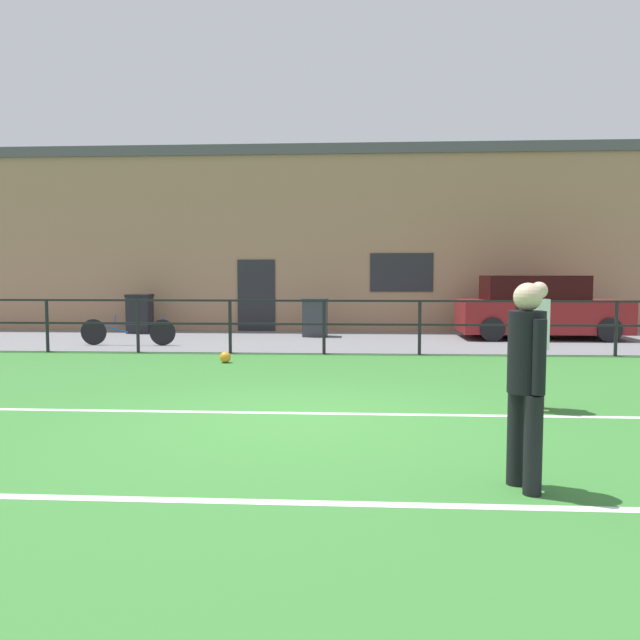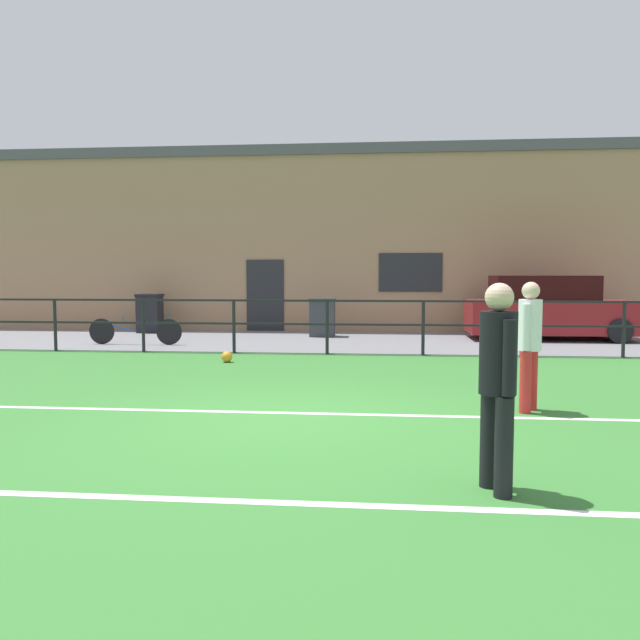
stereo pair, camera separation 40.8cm
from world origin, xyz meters
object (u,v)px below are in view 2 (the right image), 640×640
(player_striker, at_px, (530,338))
(bicycle_parked_1, at_px, (135,331))
(soccer_ball_match, at_px, (227,357))
(trash_bin_1, at_px, (150,313))
(player_goalkeeper, at_px, (498,374))
(parked_car_red, at_px, (548,309))
(trash_bin_0, at_px, (322,317))

(player_striker, relative_size, bicycle_parked_1, 0.71)
(soccer_ball_match, xyz_separation_m, trash_bin_1, (-3.62, 5.57, 0.47))
(player_goalkeeper, xyz_separation_m, player_striker, (0.92, 2.94, -0.02))
(soccer_ball_match, bearing_deg, player_striker, -39.01)
(soccer_ball_match, distance_m, trash_bin_1, 6.66)
(player_goalkeeper, distance_m, trash_bin_1, 14.42)
(parked_car_red, bearing_deg, player_goalkeeper, -106.39)
(player_striker, height_order, trash_bin_1, player_striker)
(player_striker, relative_size, soccer_ball_match, 7.53)
(trash_bin_0, bearing_deg, soccer_ball_match, -105.74)
(player_goalkeeper, distance_m, bicycle_parked_1, 11.53)
(soccer_ball_match, relative_size, trash_bin_0, 0.21)
(soccer_ball_match, relative_size, trash_bin_1, 0.19)
(trash_bin_1, bearing_deg, player_striker, -48.39)
(parked_car_red, xyz_separation_m, trash_bin_0, (-5.81, 0.19, -0.25))
(soccer_ball_match, xyz_separation_m, bicycle_parked_1, (-2.86, 2.60, 0.24))
(soccer_ball_match, height_order, parked_car_red, parked_car_red)
(trash_bin_0, relative_size, trash_bin_1, 0.93)
(parked_car_red, height_order, trash_bin_1, parked_car_red)
(player_goalkeeper, bearing_deg, trash_bin_1, -166.08)
(soccer_ball_match, relative_size, bicycle_parked_1, 0.09)
(parked_car_red, height_order, trash_bin_0, parked_car_red)
(player_goalkeeper, relative_size, bicycle_parked_1, 0.72)
(trash_bin_1, bearing_deg, soccer_ball_match, -56.99)
(trash_bin_0, bearing_deg, parked_car_red, -1.90)
(parked_car_red, bearing_deg, bicycle_parked_1, -168.02)
(trash_bin_1, bearing_deg, trash_bin_0, -7.37)
(player_striker, distance_m, soccer_ball_match, 6.15)
(parked_car_red, relative_size, trash_bin_1, 3.78)
(parked_car_red, xyz_separation_m, bicycle_parked_1, (-10.06, -2.14, -0.45))
(player_goalkeeper, relative_size, trash_bin_1, 1.48)
(trash_bin_0, bearing_deg, player_goalkeeper, -78.29)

